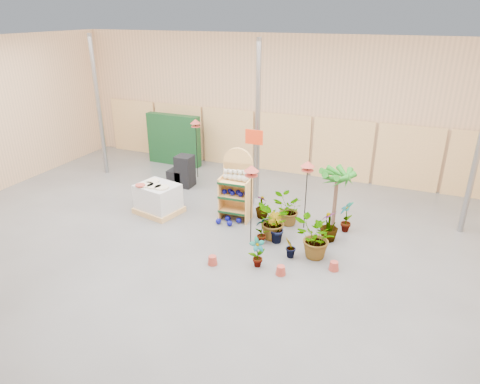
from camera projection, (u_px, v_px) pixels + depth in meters
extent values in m
cube|color=#535353|center=(203.00, 256.00, 9.81)|extent=(15.00, 12.00, 0.10)
cube|color=white|center=(194.00, 44.00, 8.01)|extent=(15.00, 12.00, 0.10)
cube|color=tan|center=(285.00, 106.00, 14.04)|extent=(15.00, 0.10, 4.50)
cylinder|color=gray|center=(99.00, 107.00, 13.83)|extent=(0.14, 0.14, 4.50)
cylinder|color=gray|center=(479.00, 145.00, 9.93)|extent=(0.14, 0.14, 4.50)
cylinder|color=gray|center=(258.00, 123.00, 11.88)|extent=(0.14, 0.14, 4.50)
cube|color=tan|center=(134.00, 126.00, 16.55)|extent=(1.90, 0.06, 2.00)
cube|color=tan|center=(179.00, 131.00, 15.84)|extent=(1.90, 0.06, 2.00)
cube|color=tan|center=(228.00, 137.00, 15.13)|extent=(1.90, 0.06, 2.00)
cube|color=tan|center=(282.00, 143.00, 14.42)|extent=(1.90, 0.06, 2.00)
cube|color=tan|center=(342.00, 150.00, 13.71)|extent=(1.90, 0.06, 2.00)
cube|color=tan|center=(408.00, 158.00, 13.00)|extent=(1.90, 0.06, 2.00)
cube|color=#E2A75B|center=(238.00, 190.00, 11.31)|extent=(0.81, 0.12, 1.52)
cylinder|color=#E2A75B|center=(238.00, 163.00, 11.02)|extent=(0.81, 0.12, 0.80)
cube|color=#E2A75B|center=(235.00, 210.00, 11.31)|extent=(0.79, 0.49, 0.04)
cube|color=#0F3819|center=(231.00, 213.00, 11.12)|extent=(0.77, 0.07, 0.05)
cube|color=#E2A75B|center=(235.00, 196.00, 11.15)|extent=(0.79, 0.49, 0.04)
cube|color=#0F3819|center=(231.00, 199.00, 10.96)|extent=(0.77, 0.07, 0.05)
cube|color=#E2A75B|center=(235.00, 182.00, 10.99)|extent=(0.79, 0.49, 0.04)
cube|color=#0F3819|center=(231.00, 185.00, 10.80)|extent=(0.77, 0.07, 0.05)
cube|color=#E2A75B|center=(221.00, 197.00, 11.32)|extent=(0.06, 0.45, 1.16)
cube|color=#E2A75B|center=(248.00, 202.00, 11.05)|extent=(0.06, 0.45, 1.16)
sphere|color=beige|center=(226.00, 176.00, 11.09)|extent=(0.16, 0.16, 0.16)
sphere|color=beige|center=(226.00, 171.00, 11.04)|extent=(0.12, 0.12, 0.12)
sphere|color=beige|center=(231.00, 177.00, 11.05)|extent=(0.17, 0.17, 0.17)
sphere|color=beige|center=(231.00, 172.00, 10.99)|extent=(0.12, 0.12, 0.12)
sphere|color=beige|center=(235.00, 177.00, 11.00)|extent=(0.18, 0.18, 0.18)
sphere|color=beige|center=(235.00, 172.00, 10.94)|extent=(0.12, 0.12, 0.12)
sphere|color=beige|center=(240.00, 178.00, 10.95)|extent=(0.19, 0.19, 0.19)
sphere|color=beige|center=(240.00, 172.00, 10.89)|extent=(0.12, 0.12, 0.12)
sphere|color=beige|center=(245.00, 178.00, 10.90)|extent=(0.20, 0.20, 0.20)
sphere|color=beige|center=(245.00, 173.00, 10.84)|extent=(0.12, 0.12, 0.12)
sphere|color=#0A0B72|center=(224.00, 192.00, 11.20)|extent=(0.13, 0.13, 0.13)
sphere|color=#0A0B72|center=(230.00, 191.00, 11.25)|extent=(0.13, 0.13, 0.13)
sphere|color=#0A0B72|center=(232.00, 193.00, 11.12)|extent=(0.13, 0.13, 0.13)
sphere|color=#0A0B72|center=(238.00, 192.00, 11.17)|extent=(0.13, 0.13, 0.13)
sphere|color=#0A0B72|center=(241.00, 194.00, 11.04)|extent=(0.13, 0.13, 0.13)
sphere|color=#0A0B72|center=(246.00, 194.00, 11.09)|extent=(0.13, 0.13, 0.13)
sphere|color=#0A0B72|center=(218.00, 221.00, 11.14)|extent=(0.15, 0.15, 0.15)
sphere|color=#0A0B72|center=(228.00, 218.00, 11.28)|extent=(0.15, 0.15, 0.15)
sphere|color=#0A0B72|center=(230.00, 223.00, 11.02)|extent=(0.15, 0.15, 0.15)
sphere|color=#0A0B72|center=(239.00, 221.00, 11.17)|extent=(0.15, 0.15, 0.15)
cube|color=tan|center=(159.00, 210.00, 11.78)|extent=(1.33, 1.18, 0.14)
cube|color=silver|center=(158.00, 196.00, 11.62)|extent=(1.21, 1.06, 0.67)
cylinder|color=beige|center=(146.00, 185.00, 11.45)|extent=(0.38, 0.38, 0.04)
cylinder|color=beige|center=(154.00, 186.00, 11.36)|extent=(0.38, 0.38, 0.04)
cylinder|color=beige|center=(162.00, 187.00, 11.28)|extent=(0.38, 0.38, 0.04)
cylinder|color=beige|center=(152.00, 181.00, 11.69)|extent=(0.38, 0.38, 0.04)
cube|color=black|center=(185.00, 179.00, 13.47)|extent=(0.50, 0.50, 0.50)
cube|color=black|center=(185.00, 164.00, 13.28)|extent=(0.50, 0.50, 0.50)
cube|color=black|center=(177.00, 177.00, 13.58)|extent=(0.50, 0.50, 0.50)
cube|color=#123E1B|center=(174.00, 140.00, 15.20)|extent=(2.00, 0.30, 1.80)
cylinder|color=gray|center=(254.00, 168.00, 11.87)|extent=(0.05, 0.05, 2.20)
cube|color=red|center=(254.00, 137.00, 11.48)|extent=(0.50, 0.03, 0.40)
cylinder|color=black|center=(251.00, 210.00, 9.93)|extent=(0.02, 0.02, 1.72)
cylinder|color=#B03F32|center=(251.00, 175.00, 9.59)|extent=(0.30, 0.30, 0.02)
cone|color=#B03F32|center=(251.00, 168.00, 9.53)|extent=(0.34, 0.34, 0.14)
cylinder|color=black|center=(306.00, 200.00, 10.67)|extent=(0.02, 0.02, 1.56)
cylinder|color=#B03F32|center=(307.00, 170.00, 10.36)|extent=(0.30, 0.30, 0.02)
cone|color=#B03F32|center=(308.00, 164.00, 10.29)|extent=(0.34, 0.34, 0.14)
cylinder|color=black|center=(197.00, 152.00, 13.98)|extent=(0.02, 0.02, 1.72)
cylinder|color=#B03F32|center=(196.00, 126.00, 13.65)|extent=(0.30, 0.30, 0.02)
cone|color=#B03F32|center=(195.00, 121.00, 13.58)|extent=(0.34, 0.34, 0.14)
cylinder|color=brown|center=(335.00, 203.00, 10.84)|extent=(0.10, 0.10, 1.29)
imported|color=#1F741B|center=(262.00, 230.00, 10.12)|extent=(0.41, 0.45, 0.71)
imported|color=#1F741B|center=(275.00, 228.00, 10.17)|extent=(0.48, 0.43, 0.74)
imported|color=#1F741B|center=(273.00, 222.00, 10.24)|extent=(0.97, 1.04, 0.94)
imported|color=#1F741B|center=(329.00, 225.00, 10.23)|extent=(0.55, 0.55, 0.79)
imported|color=#1F741B|center=(346.00, 216.00, 10.65)|extent=(0.35, 0.47, 0.82)
imported|color=#1F741B|center=(288.00, 210.00, 10.97)|extent=(0.95, 0.91, 0.83)
imported|color=#1F741B|center=(257.00, 253.00, 9.17)|extent=(0.43, 0.44, 0.69)
imported|color=#1F741B|center=(290.00, 248.00, 9.54)|extent=(0.24, 0.29, 0.52)
imported|color=#1F741B|center=(315.00, 239.00, 9.45)|extent=(1.12, 1.15, 0.97)
imported|color=#1F741B|center=(262.00, 206.00, 11.39)|extent=(0.48, 0.48, 0.64)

